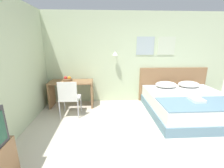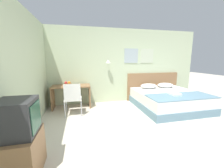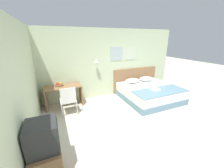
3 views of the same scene
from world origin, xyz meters
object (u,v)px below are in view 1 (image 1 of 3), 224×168
at_px(pillow_right, 189,84).
at_px(desk_chair, 69,96).
at_px(desk, 72,89).
at_px(bed, 189,105).
at_px(fruit_bowl, 67,79).
at_px(headboard, 172,84).
at_px(pillow_left, 166,84).
at_px(throw_blanket, 205,103).
at_px(folded_towel_near_foot, 196,99).

distance_m(pillow_right, desk_chair, 3.42).
relative_size(desk, desk_chair, 1.30).
xyz_separation_m(bed, fruit_bowl, (-3.20, 0.78, 0.52)).
xyz_separation_m(headboard, pillow_left, (-0.34, -0.32, 0.08)).
xyz_separation_m(bed, throw_blanket, (0.00, -0.57, 0.28)).
bearing_deg(headboard, desk, -174.46).
height_order(throw_blanket, desk, desk).
distance_m(desk_chair, fruit_bowl, 0.81).
bearing_deg(desk_chair, folded_towel_near_foot, -9.14).
xyz_separation_m(headboard, throw_blanket, (0.00, -1.59, 0.01)).
bearing_deg(bed, folded_towel_near_foot, -105.03).
xyz_separation_m(desk, fruit_bowl, (-0.11, 0.06, 0.27)).
bearing_deg(headboard, pillow_left, -137.21).
distance_m(throw_blanket, folded_towel_near_foot, 0.19).
relative_size(bed, fruit_bowl, 7.32).
bearing_deg(desk, desk_chair, -83.67).
distance_m(folded_towel_near_foot, fruit_bowl, 3.32).
xyz_separation_m(pillow_right, desk_chair, (-3.35, -0.67, -0.07)).
distance_m(throw_blanket, desk_chair, 3.07).
bearing_deg(folded_towel_near_foot, headboard, 85.41).
xyz_separation_m(bed, pillow_left, (-0.34, 0.70, 0.35)).
relative_size(headboard, desk_chair, 2.28).
relative_size(throw_blanket, desk, 1.60).
bearing_deg(folded_towel_near_foot, pillow_left, 101.38).
distance_m(pillow_left, folded_towel_near_foot, 1.15).
height_order(throw_blanket, folded_towel_near_foot, folded_towel_near_foot).
relative_size(bed, desk, 1.65).
xyz_separation_m(pillow_right, desk, (-3.43, 0.02, -0.09)).
bearing_deg(throw_blanket, pillow_right, 74.83).
bearing_deg(pillow_left, pillow_right, 0.00).
bearing_deg(bed, pillow_right, 63.75).
bearing_deg(fruit_bowl, pillow_left, -1.67).
bearing_deg(desk_chair, throw_blanket, -11.34).
bearing_deg(headboard, desk_chair, -161.90).
height_order(headboard, throw_blanket, headboard).
height_order(pillow_left, desk_chair, desk_chair).
height_order(throw_blanket, desk_chair, desk_chair).
bearing_deg(folded_towel_near_foot, desk, 158.83).
relative_size(headboard, pillow_left, 3.46).
relative_size(pillow_left, fruit_bowl, 2.24).
xyz_separation_m(folded_towel_near_foot, desk_chair, (-2.89, 0.47, -0.04)).
xyz_separation_m(headboard, pillow_right, (0.34, -0.32, 0.08)).
bearing_deg(throw_blanket, headboard, 90.00).
xyz_separation_m(pillow_right, throw_blanket, (-0.34, -1.27, -0.07)).
relative_size(headboard, pillow_right, 3.46).
bearing_deg(bed, throw_blanket, -90.00).
xyz_separation_m(bed, folded_towel_near_foot, (-0.12, -0.43, 0.32)).
distance_m(folded_towel_near_foot, desk_chair, 2.93).
bearing_deg(folded_towel_near_foot, desk_chair, 170.86).
height_order(desk_chair, fruit_bowl, desk_chair).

